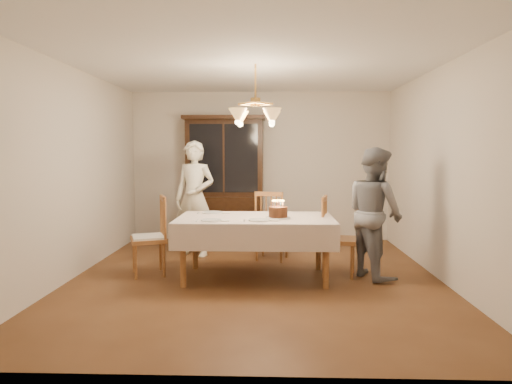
{
  "coord_description": "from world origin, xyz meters",
  "views": [
    {
      "loc": [
        0.19,
        -5.54,
        1.55
      ],
      "look_at": [
        0.0,
        0.2,
        1.05
      ],
      "focal_mm": 32.0,
      "sensor_mm": 36.0,
      "label": 1
    }
  ],
  "objects_px": {
    "elderly_woman": "(195,199)",
    "birthday_cake": "(278,213)",
    "dining_table": "(255,223)",
    "chair_far_side": "(272,229)",
    "china_hutch": "(225,182)"
  },
  "relations": [
    {
      "from": "dining_table",
      "to": "birthday_cake",
      "type": "bearing_deg",
      "value": -16.1
    },
    {
      "from": "china_hutch",
      "to": "chair_far_side",
      "type": "distance_m",
      "value": 1.63
    },
    {
      "from": "birthday_cake",
      "to": "china_hutch",
      "type": "bearing_deg",
      "value": 110.66
    },
    {
      "from": "dining_table",
      "to": "china_hutch",
      "type": "height_order",
      "value": "china_hutch"
    },
    {
      "from": "dining_table",
      "to": "elderly_woman",
      "type": "relative_size",
      "value": 1.1
    },
    {
      "from": "dining_table",
      "to": "china_hutch",
      "type": "bearing_deg",
      "value": 104.99
    },
    {
      "from": "elderly_woman",
      "to": "birthday_cake",
      "type": "relative_size",
      "value": 5.74
    },
    {
      "from": "dining_table",
      "to": "elderly_woman",
      "type": "distance_m",
      "value": 1.54
    },
    {
      "from": "china_hutch",
      "to": "elderly_woman",
      "type": "height_order",
      "value": "china_hutch"
    },
    {
      "from": "elderly_woman",
      "to": "birthday_cake",
      "type": "xyz_separation_m",
      "value": [
        1.23,
        -1.28,
        -0.04
      ]
    },
    {
      "from": "china_hutch",
      "to": "chair_far_side",
      "type": "relative_size",
      "value": 2.16
    },
    {
      "from": "dining_table",
      "to": "china_hutch",
      "type": "relative_size",
      "value": 0.88
    },
    {
      "from": "chair_far_side",
      "to": "birthday_cake",
      "type": "xyz_separation_m",
      "value": [
        0.07,
        -1.06,
        0.38
      ]
    },
    {
      "from": "chair_far_side",
      "to": "elderly_woman",
      "type": "xyz_separation_m",
      "value": [
        -1.15,
        0.23,
        0.42
      ]
    },
    {
      "from": "china_hutch",
      "to": "dining_table",
      "type": "bearing_deg",
      "value": -75.01
    }
  ]
}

